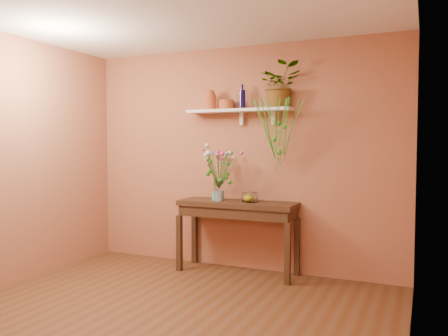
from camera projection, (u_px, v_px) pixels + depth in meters
room at (147, 165)px, 3.69m from camera, size 4.04×4.04×2.70m
sideboard at (237, 212)px, 5.29m from camera, size 1.40×0.45×0.85m
wall_shelf at (240, 111)px, 5.35m from camera, size 1.30×0.24×0.19m
terracotta_jug at (210, 100)px, 5.46m from camera, size 0.18×0.18×0.25m
terracotta_pot at (227, 105)px, 5.42m from camera, size 0.19×0.19×0.11m
blue_bottle at (242, 99)px, 5.33m from camera, size 0.08×0.08×0.29m
spider_plant at (280, 85)px, 5.16m from camera, size 0.58×0.55×0.51m
plant_fronds at (278, 131)px, 5.01m from camera, size 0.60×0.42×0.79m
glass_vase at (219, 192)px, 5.33m from camera, size 0.12×0.12×0.26m
bouquet at (218, 162)px, 5.30m from camera, size 0.59×0.55×0.53m
glass_bowl at (250, 198)px, 5.23m from camera, size 0.18×0.18×0.11m
lemon at (249, 198)px, 5.25m from camera, size 0.08×0.08×0.08m
carton at (215, 196)px, 5.35m from camera, size 0.06×0.06×0.11m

